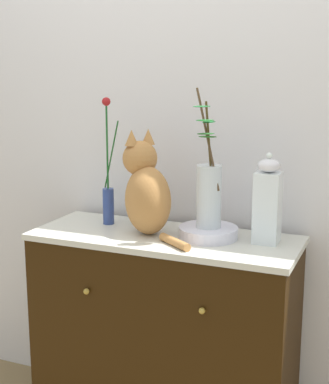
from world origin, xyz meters
name	(u,v)px	position (x,y,z in m)	size (l,w,h in m)	color
wall_back	(190,131)	(0.00, 0.29, 1.30)	(4.40, 0.08, 2.60)	silver
sideboard	(164,338)	(0.00, 0.00, 0.45)	(1.09, 0.45, 0.90)	black
cat_sitting	(146,190)	(-0.08, 0.00, 1.08)	(0.39, 0.31, 0.42)	#B47B41
vase_slim_green	(108,192)	(-0.29, 0.07, 1.05)	(0.08, 0.05, 0.55)	navy
bowl_porcelain	(208,232)	(0.18, 0.03, 0.93)	(0.24, 0.24, 0.05)	silver
vase_glass_clear	(209,193)	(0.18, 0.03, 1.09)	(0.10, 0.18, 0.55)	silver
jar_lidded_porcelain	(268,202)	(0.40, 0.06, 1.07)	(0.10, 0.10, 0.35)	white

